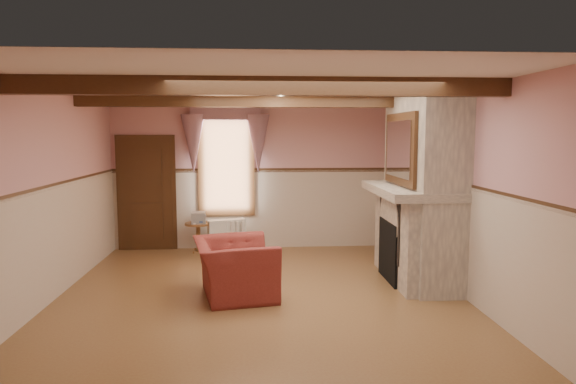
{
  "coord_description": "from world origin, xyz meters",
  "views": [
    {
      "loc": [
        -0.07,
        -6.81,
        2.19
      ],
      "look_at": [
        0.43,
        0.8,
        1.33
      ],
      "focal_mm": 32.0,
      "sensor_mm": 36.0,
      "label": 1
    }
  ],
  "objects": [
    {
      "name": "radiator",
      "position": [
        -0.59,
        2.7,
        0.3
      ],
      "size": [
        0.72,
        0.4,
        0.6
      ],
      "primitive_type": "cube",
      "rotation": [
        0.0,
        0.0,
        0.33
      ],
      "color": "silver",
      "rests_on": "floor"
    },
    {
      "name": "firebox",
      "position": [
        2.0,
        0.6,
        0.45
      ],
      "size": [
        0.2,
        0.95,
        0.9
      ],
      "primitive_type": "cube",
      "color": "black",
      "rests_on": "floor"
    },
    {
      "name": "window",
      "position": [
        -0.6,
        2.97,
        1.65
      ],
      "size": [
        1.06,
        0.08,
        2.02
      ],
      "primitive_type": "cube",
      "color": "white",
      "rests_on": "wall_back"
    },
    {
      "name": "fireplace",
      "position": [
        2.42,
        0.6,
        1.4
      ],
      "size": [
        0.85,
        2.0,
        2.8
      ],
      "primitive_type": "cube",
      "color": "gray",
      "rests_on": "floor"
    },
    {
      "name": "wall_front",
      "position": [
        0.0,
        -3.0,
        1.4
      ],
      "size": [
        5.5,
        0.02,
        2.8
      ],
      "primitive_type": "cube",
      "color": "#C78A8C",
      "rests_on": "floor"
    },
    {
      "name": "wall_right",
      "position": [
        2.75,
        0.0,
        1.4
      ],
      "size": [
        0.02,
        6.0,
        2.8
      ],
      "primitive_type": "cube",
      "color": "#C78A8C",
      "rests_on": "floor"
    },
    {
      "name": "wainscot",
      "position": [
        0.0,
        0.0,
        0.75
      ],
      "size": [
        5.5,
        6.0,
        1.5
      ],
      "primitive_type": null,
      "color": "#C3B19D",
      "rests_on": "floor"
    },
    {
      "name": "oil_lamp",
      "position": [
        2.24,
        0.98,
        1.56
      ],
      "size": [
        0.11,
        0.11,
        0.28
      ],
      "primitive_type": "cylinder",
      "color": "gold",
      "rests_on": "mantel"
    },
    {
      "name": "bowl",
      "position": [
        2.24,
        0.44,
        1.46
      ],
      "size": [
        0.35,
        0.35,
        0.09
      ],
      "primitive_type": "imported",
      "color": "brown",
      "rests_on": "mantel"
    },
    {
      "name": "armchair",
      "position": [
        -0.34,
        -0.01,
        0.38
      ],
      "size": [
        1.24,
        1.36,
        0.77
      ],
      "primitive_type": "imported",
      "rotation": [
        0.0,
        0.0,
        1.76
      ],
      "color": "maroon",
      "rests_on": "floor"
    },
    {
      "name": "mantel_clock",
      "position": [
        2.24,
        1.4,
        1.52
      ],
      "size": [
        0.14,
        0.24,
        0.2
      ],
      "primitive_type": "cube",
      "color": "black",
      "rests_on": "mantel"
    },
    {
      "name": "floor",
      "position": [
        0.0,
        0.0,
        0.0
      ],
      "size": [
        5.5,
        6.0,
        0.01
      ],
      "primitive_type": "cube",
      "color": "brown",
      "rests_on": "ground"
    },
    {
      "name": "wall_left",
      "position": [
        -2.75,
        0.0,
        1.4
      ],
      "size": [
        0.02,
        6.0,
        2.8
      ],
      "primitive_type": "cube",
      "color": "#C78A8C",
      "rests_on": "floor"
    },
    {
      "name": "wall_back",
      "position": [
        0.0,
        3.0,
        1.4
      ],
      "size": [
        5.5,
        0.02,
        2.8
      ],
      "primitive_type": "cube",
      "color": "#C78A8C",
      "rests_on": "floor"
    },
    {
      "name": "mantel",
      "position": [
        2.24,
        0.6,
        1.36
      ],
      "size": [
        1.05,
        2.05,
        0.12
      ],
      "primitive_type": "cube",
      "color": "gray",
      "rests_on": "fireplace"
    },
    {
      "name": "book_stack",
      "position": [
        -1.11,
        2.66,
        0.65
      ],
      "size": [
        0.29,
        0.34,
        0.2
      ],
      "primitive_type": "cube",
      "rotation": [
        0.0,
        0.0,
        0.09
      ],
      "color": "#B7AD8C",
      "rests_on": "side_table"
    },
    {
      "name": "door",
      "position": [
        -2.1,
        2.94,
        1.05
      ],
      "size": [
        1.1,
        0.1,
        2.1
      ],
      "primitive_type": "cube",
      "color": "black",
      "rests_on": "floor"
    },
    {
      "name": "overmantel_mirror",
      "position": [
        2.06,
        0.6,
        1.97
      ],
      "size": [
        0.06,
        1.44,
        1.04
      ],
      "primitive_type": "cube",
      "color": "silver",
      "rests_on": "fireplace"
    },
    {
      "name": "ceiling_beam_back",
      "position": [
        0.0,
        1.2,
        2.7
      ],
      "size": [
        5.5,
        0.18,
        0.2
      ],
      "primitive_type": "cube",
      "color": "black",
      "rests_on": "ceiling"
    },
    {
      "name": "candle_red",
      "position": [
        2.24,
        0.1,
        1.5
      ],
      "size": [
        0.06,
        0.06,
        0.16
      ],
      "primitive_type": "cylinder",
      "color": "#A22813",
      "rests_on": "mantel"
    },
    {
      "name": "chair_rail",
      "position": [
        0.0,
        0.0,
        1.5
      ],
      "size": [
        5.5,
        6.0,
        0.08
      ],
      "primitive_type": null,
      "color": "black",
      "rests_on": "wainscot"
    },
    {
      "name": "side_table",
      "position": [
        -1.12,
        2.68,
        0.28
      ],
      "size": [
        0.63,
        0.63,
        0.55
      ],
      "primitive_type": "cylinder",
      "rotation": [
        0.0,
        0.0,
        -0.36
      ],
      "color": "brown",
      "rests_on": "floor"
    },
    {
      "name": "jar_yellow",
      "position": [
        2.24,
        0.22,
        1.48
      ],
      "size": [
        0.06,
        0.06,
        0.12
      ],
      "primitive_type": "cylinder",
      "color": "gold",
      "rests_on": "mantel"
    },
    {
      "name": "ceiling",
      "position": [
        0.0,
        0.0,
        2.8
      ],
      "size": [
        5.5,
        6.0,
        0.01
      ],
      "primitive_type": "cube",
      "color": "silver",
      "rests_on": "wall_back"
    },
    {
      "name": "ceiling_beam_front",
      "position": [
        0.0,
        -1.2,
        2.7
      ],
      "size": [
        5.5,
        0.18,
        0.2
      ],
      "primitive_type": "cube",
      "color": "black",
      "rests_on": "ceiling"
    },
    {
      "name": "window_drapes",
      "position": [
        -0.6,
        2.88,
        2.25
      ],
      "size": [
        1.3,
        0.14,
        1.4
      ],
      "primitive_type": "cube",
      "color": "gray",
      "rests_on": "wall_back"
    }
  ]
}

